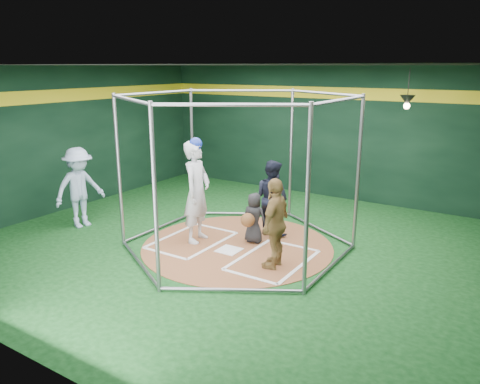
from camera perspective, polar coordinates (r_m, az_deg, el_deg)
The scene contains 12 objects.
room_shell at distance 8.92m, azimuth -0.32°, elevation 3.93°, with size 10.10×9.10×3.53m.
clay_disc at distance 9.41m, azimuth -0.33°, elevation -6.58°, with size 3.80×3.80×0.01m, color brown.
home_plate at distance 9.18m, azimuth -1.35°, elevation -7.09°, with size 0.43×0.43×0.01m, color white.
batter_box_left at distance 9.74m, azimuth -5.86°, elevation -5.83°, with size 1.17×1.77×0.01m.
batter_box_right at distance 8.76m, azimuth 4.05°, elevation -8.24°, with size 1.17×1.77×0.01m.
batting_cage at distance 8.97m, azimuth -0.34°, elevation 2.33°, with size 4.05×4.67×3.00m.
pendant_lamp_near at distance 11.26m, azimuth 19.71°, elevation 10.46°, with size 0.34×0.34×0.90m.
batter_figure at distance 9.41m, azimuth -5.29°, elevation 0.14°, with size 0.62×0.83×2.13m.
visitor_leopard at distance 8.22m, azimuth 4.34°, elevation -3.81°, with size 0.95×0.40×1.62m, color tan.
catcher_figure at distance 9.41m, azimuth 1.65°, elevation -3.19°, with size 0.54×0.58×1.03m.
umpire at distance 9.84m, azimuth 3.93°, elevation -0.68°, with size 0.78×0.61×1.60m, color black.
bystander_blue at distance 10.89m, azimuth -19.00°, elevation 0.50°, with size 1.15×0.66×1.79m, color #A0B6D4.
Camera 1 is at (4.75, -7.35, 3.48)m, focal length 35.00 mm.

